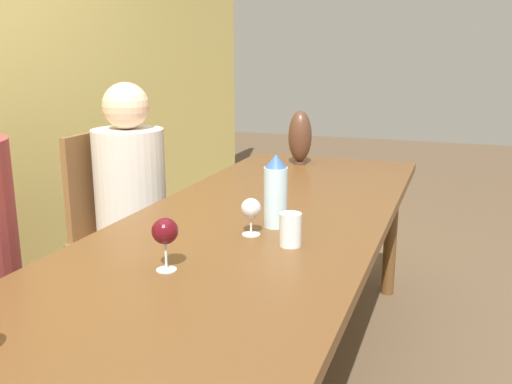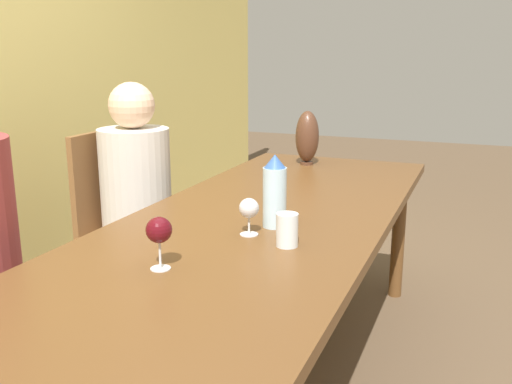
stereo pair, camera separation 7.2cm
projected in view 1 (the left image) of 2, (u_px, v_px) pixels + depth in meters
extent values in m
cube|color=brown|center=(241.00, 237.00, 1.92)|extent=(2.84, 0.91, 0.04)
cylinder|color=brown|center=(391.00, 234.00, 3.09)|extent=(0.07, 0.07, 0.69)
cylinder|color=brown|center=(267.00, 221.00, 3.33)|extent=(0.07, 0.07, 0.69)
cylinder|color=silver|center=(276.00, 197.00, 1.94)|extent=(0.08, 0.08, 0.21)
cone|color=#33599E|center=(276.00, 161.00, 1.91)|extent=(0.07, 0.07, 0.05)
cylinder|color=silver|center=(291.00, 230.00, 1.76)|extent=(0.07, 0.07, 0.10)
cylinder|color=#4C2D1E|center=(300.00, 163.00, 3.03)|extent=(0.07, 0.07, 0.01)
ellipsoid|color=#4C2D1E|center=(300.00, 136.00, 2.99)|extent=(0.12, 0.12, 0.27)
cylinder|color=silver|center=(251.00, 234.00, 1.87)|extent=(0.06, 0.06, 0.00)
cylinder|color=silver|center=(251.00, 225.00, 1.86)|extent=(0.01, 0.01, 0.06)
sphere|color=silver|center=(251.00, 208.00, 1.85)|extent=(0.07, 0.07, 0.07)
cylinder|color=silver|center=(166.00, 270.00, 1.57)|extent=(0.06, 0.06, 0.00)
cylinder|color=silver|center=(166.00, 256.00, 1.56)|extent=(0.01, 0.01, 0.08)
sphere|color=#510C14|center=(165.00, 231.00, 1.54)|extent=(0.07, 0.07, 0.07)
cylinder|color=brown|center=(62.00, 381.00, 1.95)|extent=(0.04, 0.04, 0.43)
cube|color=brown|center=(133.00, 240.00, 2.67)|extent=(0.44, 0.44, 0.04)
cube|color=brown|center=(93.00, 183.00, 2.67)|extent=(0.40, 0.03, 0.48)
cylinder|color=brown|center=(150.00, 309.00, 2.49)|extent=(0.04, 0.04, 0.43)
cylinder|color=brown|center=(189.00, 277.00, 2.84)|extent=(0.04, 0.04, 0.43)
cylinder|color=brown|center=(78.00, 297.00, 2.62)|extent=(0.04, 0.04, 0.43)
cylinder|color=brown|center=(123.00, 268.00, 2.96)|extent=(0.04, 0.04, 0.43)
cube|color=#2D2D38|center=(146.00, 284.00, 2.70)|extent=(0.24, 0.18, 0.47)
cylinder|color=beige|center=(130.00, 184.00, 2.60)|extent=(0.32, 0.32, 0.50)
sphere|color=beige|center=(126.00, 106.00, 2.52)|extent=(0.21, 0.21, 0.21)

